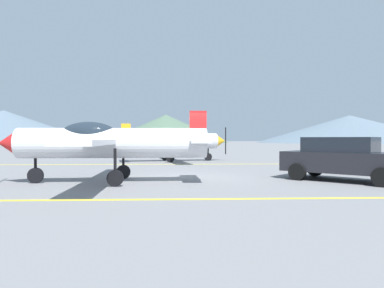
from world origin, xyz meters
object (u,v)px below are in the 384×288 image
airplane_near (106,142)px  traffic_cone_front (326,166)px  airplane_mid (174,140)px  airplane_far (137,140)px  car_sedan (343,158)px

airplane_near → traffic_cone_front: size_ratio=14.53×
airplane_mid → airplane_far: (-3.83, 10.22, 0.00)m
airplane_far → traffic_cone_front: bearing=-58.7°
car_sedan → traffic_cone_front: car_sedan is taller
airplane_near → traffic_cone_front: airplane_near is taller
airplane_mid → car_sedan: size_ratio=1.96×
traffic_cone_front → car_sedan: bearing=-103.7°
airplane_mid → car_sedan: airplane_mid is taller
car_sedan → airplane_near: bearing=-179.2°
airplane_near → car_sedan: bearing=0.8°
airplane_near → car_sedan: airplane_near is taller
airplane_near → traffic_cone_front: 10.15m
car_sedan → traffic_cone_front: (0.81, 3.31, -0.56)m
car_sedan → traffic_cone_front: bearing=76.3°
airplane_near → car_sedan: 8.70m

